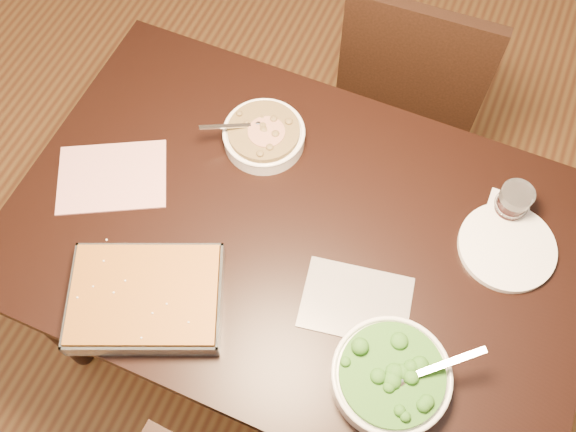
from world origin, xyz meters
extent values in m
plane|color=#462514|center=(0.00, 0.00, 0.00)|extent=(4.00, 4.00, 0.00)
cube|color=black|center=(0.00, 0.00, 0.73)|extent=(1.40, 0.90, 0.04)
cube|color=black|center=(0.00, 0.00, 0.66)|extent=(1.26, 0.76, 0.08)
cylinder|color=black|center=(-0.62, -0.37, 0.35)|extent=(0.07, 0.07, 0.71)
cylinder|color=black|center=(-0.62, 0.37, 0.35)|extent=(0.07, 0.07, 0.71)
cylinder|color=black|center=(0.62, 0.37, 0.35)|extent=(0.07, 0.07, 0.71)
cube|color=#AB3139|center=(-0.49, -0.04, 0.75)|extent=(0.33, 0.30, 0.01)
cube|color=#27282F|center=(0.19, -0.11, 0.75)|extent=(0.27, 0.22, 0.00)
cube|color=white|center=(0.45, 0.26, 0.75)|extent=(0.10, 0.10, 0.00)
cylinder|color=white|center=(-0.19, 0.21, 0.77)|extent=(0.21, 0.21, 0.04)
torus|color=white|center=(-0.19, 0.21, 0.79)|extent=(0.21, 0.21, 0.01)
cylinder|color=#3B2610|center=(-0.19, 0.21, 0.80)|extent=(0.18, 0.18, 0.02)
cube|color=silver|center=(-0.24, 0.17, 0.81)|extent=(0.11, 0.09, 0.04)
cylinder|color=maroon|center=(-0.18, 0.21, 0.81)|extent=(0.09, 0.09, 0.00)
cylinder|color=white|center=(0.31, -0.25, 0.77)|extent=(0.25, 0.25, 0.05)
torus|color=white|center=(0.31, -0.25, 0.80)|extent=(0.26, 0.26, 0.01)
cylinder|color=#224A11|center=(0.31, -0.25, 0.81)|extent=(0.23, 0.23, 0.02)
cube|color=silver|center=(0.38, -0.20, 0.82)|extent=(0.14, 0.12, 0.05)
cube|color=silver|center=(-0.25, -0.30, 0.75)|extent=(0.41, 0.36, 0.01)
cube|color=#61380D|center=(-0.25, -0.30, 0.78)|extent=(0.39, 0.34, 0.05)
cube|color=silver|center=(-0.30, -0.18, 0.78)|extent=(0.32, 0.14, 0.05)
cube|color=silver|center=(-0.20, -0.41, 0.78)|extent=(0.32, 0.14, 0.05)
cube|color=silver|center=(-0.09, -0.23, 0.78)|extent=(0.10, 0.23, 0.05)
cube|color=silver|center=(-0.40, -0.36, 0.78)|extent=(0.10, 0.23, 0.05)
cylinder|color=black|center=(0.45, 0.26, 0.79)|extent=(0.07, 0.07, 0.07)
cylinder|color=silver|center=(0.45, 0.26, 0.83)|extent=(0.08, 0.08, 0.02)
cylinder|color=white|center=(0.47, 0.16, 0.76)|extent=(0.23, 0.23, 0.02)
cube|color=black|center=(0.08, 0.84, 0.44)|extent=(0.45, 0.45, 0.04)
cylinder|color=black|center=(0.26, 1.03, 0.21)|extent=(0.04, 0.04, 0.42)
cylinder|color=black|center=(0.28, 0.66, 0.21)|extent=(0.04, 0.04, 0.42)
cylinder|color=black|center=(-0.11, 1.02, 0.21)|extent=(0.04, 0.04, 0.42)
cylinder|color=black|center=(-0.10, 0.64, 0.21)|extent=(0.04, 0.04, 0.42)
cube|color=black|center=(0.09, 0.64, 0.69)|extent=(0.44, 0.06, 0.46)
camera|label=1|loc=(0.24, -0.62, 2.14)|focal=40.00mm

